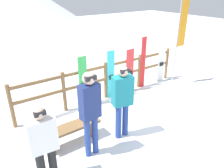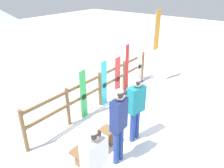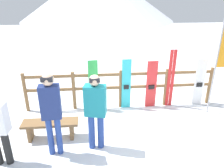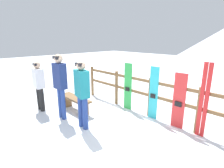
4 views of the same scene
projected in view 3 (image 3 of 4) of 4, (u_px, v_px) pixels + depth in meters
The scene contains 11 objects.
ground_plane at pixel (131, 147), 4.90m from camera, with size 40.00×40.00×0.00m, color white.
fence at pixel (121, 86), 6.34m from camera, with size 5.53×0.10×1.16m.
bench at pixel (51, 126), 5.06m from camera, with size 1.28×0.36×0.45m.
person_navy at pixel (51, 109), 4.29m from camera, with size 0.40×0.24×1.83m.
person_teal at pixel (95, 108), 4.50m from camera, with size 0.48×0.33×1.73m.
snowboard_green at pixel (93, 86), 6.20m from camera, with size 0.27×0.08×1.49m.
snowboard_cyan at pixel (126, 85), 6.28m from camera, with size 0.26×0.06×1.50m.
snowboard_red at pixel (151, 85), 6.35m from camera, with size 0.31×0.07×1.43m.
ski_pair_red at pixel (171, 79), 6.34m from camera, with size 0.19×0.02×1.74m.
snowboard_white at pixel (199, 82), 6.47m from camera, with size 0.31×0.06×1.46m.
rental_flag at pixel (223, 51), 5.62m from camera, with size 0.40×0.04×2.81m.
Camera 3 is at (-0.78, -3.90, 3.22)m, focal length 35.00 mm.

